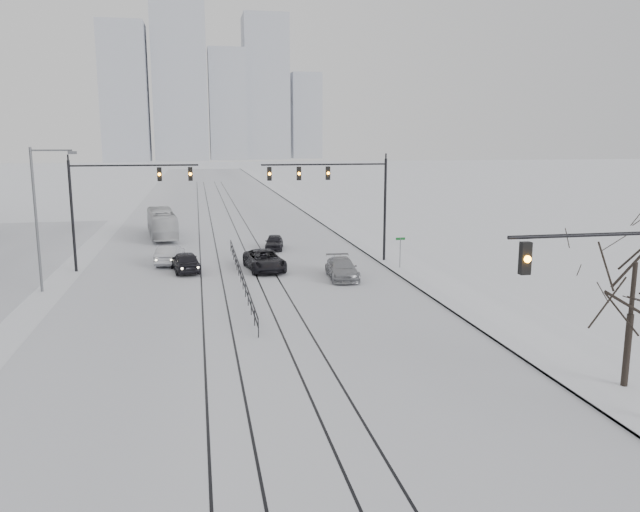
{
  "coord_description": "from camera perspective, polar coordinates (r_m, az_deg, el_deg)",
  "views": [
    {
      "loc": [
        -2.67,
        -10.94,
        9.52
      ],
      "look_at": [
        3.79,
        21.82,
        3.2
      ],
      "focal_mm": 35.0,
      "sensor_mm": 36.0,
      "label": 1
    }
  ],
  "objects": [
    {
      "name": "street_light_west",
      "position": [
        42.25,
        -24.2,
        3.92
      ],
      "size": [
        2.73,
        0.25,
        9.0
      ],
      "color": "#595B60",
      "rests_on": "ground"
    },
    {
      "name": "curb",
      "position": [
        72.87,
        -0.22,
        3.26
      ],
      "size": [
        0.1,
        260.0,
        0.12
      ],
      "primitive_type": "cube",
      "color": "gray",
      "rests_on": "ground"
    },
    {
      "name": "sedan_nb_far",
      "position": [
        54.26,
        -4.21,
        1.26
      ],
      "size": [
        2.09,
        3.9,
        1.26
      ],
      "primitive_type": "imported",
      "rotation": [
        0.0,
        0.0,
        -0.17
      ],
      "color": "black",
      "rests_on": "ground"
    },
    {
      "name": "sedan_nb_right",
      "position": [
        42.86,
        2.02,
        -1.18
      ],
      "size": [
        2.26,
        4.87,
        1.38
      ],
      "primitive_type": "imported",
      "rotation": [
        0.0,
        0.0,
        -0.07
      ],
      "color": "gray",
      "rests_on": "ground"
    },
    {
      "name": "traffic_mast_ne",
      "position": [
        47.34,
        2.1,
        6.16
      ],
      "size": [
        9.6,
        0.37,
        8.0
      ],
      "color": "black",
      "rests_on": "ground"
    },
    {
      "name": "sedan_nb_front",
      "position": [
        45.7,
        -5.09,
        -0.41
      ],
      "size": [
        3.0,
        5.53,
        1.47
      ],
      "primitive_type": "imported",
      "rotation": [
        0.0,
        0.0,
        0.11
      ],
      "color": "black",
      "rests_on": "ground"
    },
    {
      "name": "box_truck",
      "position": [
        62.42,
        -14.25,
        2.88
      ],
      "size": [
        3.44,
        10.02,
        2.73
      ],
      "primitive_type": "imported",
      "rotation": [
        0.0,
        0.0,
        3.26
      ],
      "color": "silver",
      "rests_on": "ground"
    },
    {
      "name": "street_sign",
      "position": [
        46.0,
        7.35,
        0.72
      ],
      "size": [
        0.7,
        0.06,
        2.4
      ],
      "color": "#595B60",
      "rests_on": "ground"
    },
    {
      "name": "traffic_mast_nw",
      "position": [
        47.46,
        -18.29,
        5.41
      ],
      "size": [
        9.1,
        0.37,
        8.0
      ],
      "color": "black",
      "rests_on": "ground"
    },
    {
      "name": "sedan_sb_outer",
      "position": [
        49.21,
        -13.57,
        0.12
      ],
      "size": [
        2.26,
        4.59,
        1.45
      ],
      "primitive_type": "imported",
      "rotation": [
        0.0,
        0.0,
        2.97
      ],
      "color": "#B8B9C0",
      "rests_on": "ground"
    },
    {
      "name": "traffic_mast_near",
      "position": [
        22.2,
        26.62,
        -3.35
      ],
      "size": [
        6.1,
        0.37,
        7.0
      ],
      "color": "black",
      "rests_on": "ground"
    },
    {
      "name": "sidewalk_east",
      "position": [
        73.37,
        1.66,
        3.32
      ],
      "size": [
        5.0,
        260.0,
        0.16
      ],
      "primitive_type": "cube",
      "color": "white",
      "rests_on": "ground"
    },
    {
      "name": "tram_rails",
      "position": [
        51.89,
        -8.03,
        0.06
      ],
      "size": [
        5.3,
        180.0,
        0.01
      ],
      "color": "black",
      "rests_on": "ground"
    },
    {
      "name": "bare_tree",
      "position": [
        25.98,
        26.81,
        -1.62
      ],
      "size": [
        4.4,
        4.4,
        6.1
      ],
      "color": "black",
      "rests_on": "ground"
    },
    {
      "name": "median_fence",
      "position": [
        42.0,
        -7.26,
        -1.73
      ],
      "size": [
        0.06,
        24.0,
        1.0
      ],
      "color": "black",
      "rests_on": "ground"
    },
    {
      "name": "road",
      "position": [
        71.62,
        -8.94,
        2.96
      ],
      "size": [
        22.0,
        260.0,
        0.02
      ],
      "primitive_type": "cube",
      "color": "silver",
      "rests_on": "ground"
    },
    {
      "name": "sedan_sb_inner",
      "position": [
        46.02,
        -12.2,
        -0.51
      ],
      "size": [
        2.46,
        4.64,
        1.5
      ],
      "primitive_type": "imported",
      "rotation": [
        0.0,
        0.0,
        3.3
      ],
      "color": "black",
      "rests_on": "ground"
    },
    {
      "name": "skyline",
      "position": [
        285.45,
        -9.93,
        14.81
      ],
      "size": [
        96.0,
        48.0,
        72.0
      ],
      "color": "#A3A8B3",
      "rests_on": "ground"
    }
  ]
}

